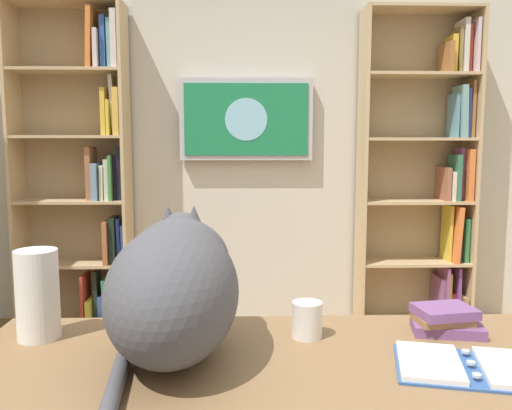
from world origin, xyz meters
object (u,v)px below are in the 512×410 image
wall_mounted_tv (246,120)px  coffee_mug (307,320)px  cat (175,283)px  paper_towel_roll (38,294)px  desk_book_stack (445,320)px  bookshelf_right (86,173)px  open_binder (471,367)px  bookshelf_left (429,172)px

wall_mounted_tv → coffee_mug: wall_mounted_tv is taller
cat → paper_towel_roll: cat is taller
cat → desk_book_stack: 0.74m
bookshelf_right → cat: (-0.90, 2.38, -0.13)m
bookshelf_right → open_binder: bookshelf_right is taller
coffee_mug → desk_book_stack: size_ratio=0.48×
open_binder → bookshelf_left: bearing=-107.5°
cat → open_binder: (-0.69, 0.13, -0.16)m
bookshelf_right → coffee_mug: size_ratio=22.98×
bookshelf_left → coffee_mug: bearing=63.6°
open_binder → coffee_mug: bearing=-31.7°
open_binder → paper_towel_roll: bearing=-12.2°
bookshelf_left → cat: (1.48, 2.38, -0.13)m
open_binder → desk_book_stack: bearing=-97.7°
bookshelf_right → wall_mounted_tv: size_ratio=2.37×
bookshelf_left → open_binder: bearing=72.5°
cat → open_binder: bearing=169.2°
cat → open_binder: size_ratio=1.82×
paper_towel_roll → desk_book_stack: (-1.09, -0.01, -0.08)m
bookshelf_left → desk_book_stack: 2.42m
bookshelf_right → paper_towel_roll: bearing=103.0°
paper_towel_roll → cat: bearing=165.4°
paper_towel_roll → desk_book_stack: bearing=-179.6°
paper_towel_roll → wall_mounted_tv: bearing=-103.6°
cat → desk_book_stack: (-0.72, -0.11, -0.14)m
coffee_mug → desk_book_stack: bearing=-176.8°
bookshelf_left → open_binder: 2.65m
bookshelf_left → wall_mounted_tv: bookshelf_left is taller
open_binder → desk_book_stack: (-0.03, -0.24, 0.03)m
bookshelf_right → cat: bearing=110.7°
bookshelf_right → paper_towel_roll: (-0.53, 2.28, -0.18)m
wall_mounted_tv → coffee_mug: (-0.14, 2.38, -0.62)m
cat → desk_book_stack: cat is taller
paper_towel_roll → coffee_mug: 0.71m
desk_book_stack → paper_towel_roll: bearing=0.4°
bookshelf_right → desk_book_stack: bearing=125.4°
bookshelf_right → open_binder: 2.99m
desk_book_stack → open_binder: bearing=82.3°
wall_mounted_tv → paper_towel_roll: size_ratio=3.91×
bookshelf_right → wall_mounted_tv: (-1.10, -0.08, 0.37)m
cat → paper_towel_roll: (0.37, -0.10, -0.05)m
wall_mounted_tv → desk_book_stack: bearing=102.4°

